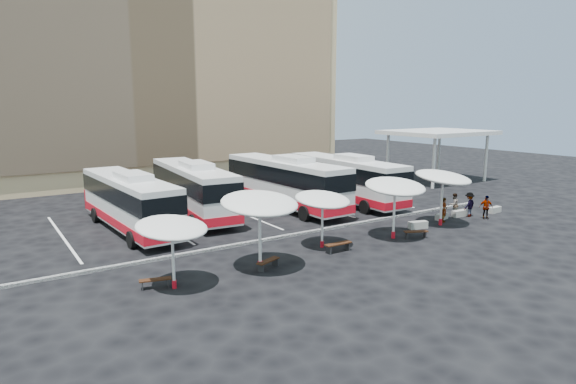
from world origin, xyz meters
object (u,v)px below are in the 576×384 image
sunshade_4 (443,178)px  passenger_2 (486,207)px  conc_bench_3 (495,210)px  sunshade_3 (395,187)px  bus_3 (345,178)px  passenger_3 (469,205)px  sunshade_1 (260,203)px  bus_0 (129,200)px  wood_bench_3 (416,233)px  sunshade_0 (172,228)px  bus_2 (285,181)px  conc_bench_0 (418,225)px  passenger_1 (454,204)px  wood_bench_1 (268,262)px  wood_bench_2 (338,245)px  conc_bench_2 (459,213)px  sunshade_2 (323,200)px  bus_1 (193,187)px  conc_bench_1 (442,217)px  wood_bench_0 (155,281)px  passenger_0 (444,210)px

sunshade_4 → passenger_2: bearing=-8.0°
conc_bench_3 → sunshade_3: bearing=-176.0°
bus_3 → passenger_3: (4.09, -8.77, -1.15)m
sunshade_1 → passenger_2: (18.33, 0.41, -2.45)m
passenger_3 → bus_0: bearing=-33.2°
wood_bench_3 → bus_0: bearing=140.7°
sunshade_0 → bus_3: bearing=29.4°
bus_2 → conc_bench_0: (3.71, -9.98, -1.85)m
sunshade_4 → passenger_3: sunshade_4 is taller
conc_bench_0 → passenger_1: size_ratio=0.78×
wood_bench_1 → wood_bench_2: bearing=2.7°
wood_bench_1 → passenger_1: 17.11m
bus_3 → conc_bench_2: bearing=-64.9°
bus_2 → sunshade_4: bus_2 is taller
sunshade_4 → sunshade_0: bearing=-177.0°
passenger_2 → passenger_1: bearing=152.1°
bus_2 → wood_bench_2: bearing=-110.6°
conc_bench_2 → conc_bench_3: size_ratio=1.06×
sunshade_2 → wood_bench_3: size_ratio=2.27×
sunshade_1 → passenger_3: 18.14m
conc_bench_3 → sunshade_1: bearing=-176.7°
passenger_2 → passenger_3: 1.12m
bus_1 → wood_bench_2: size_ratio=7.83×
sunshade_1 → conc_bench_1: (15.61, 1.93, -3.06)m
bus_0 → conc_bench_2: bus_0 is taller
bus_3 → wood_bench_1: 17.03m
bus_3 → wood_bench_2: (-8.89, -10.10, -1.64)m
wood_bench_3 → passenger_1: bearing=20.8°
wood_bench_0 → conc_bench_0: bearing=2.2°
sunshade_1 → sunshade_3: 9.41m
conc_bench_3 → passenger_0: passenger_0 is taller
sunshade_1 → conc_bench_1: size_ratio=3.43×
passenger_1 → passenger_2: (1.00, -1.87, 0.02)m
wood_bench_1 → passenger_2: bearing=1.6°
wood_bench_3 → conc_bench_1: size_ratio=1.29×
sunshade_0 → wood_bench_2: size_ratio=2.44×
sunshade_0 → conc_bench_1: 20.17m
sunshade_3 → sunshade_0: bearing=-178.2°
wood_bench_2 → passenger_0: passenger_0 is taller
conc_bench_1 → passenger_0: (-0.45, -0.53, 0.63)m
bus_1 → conc_bench_1: size_ratio=11.24×
sunshade_0 → conc_bench_2: bearing=4.8°
bus_3 → sunshade_2: size_ratio=3.80×
bus_1 → wood_bench_2: 13.04m
wood_bench_2 → passenger_0: (10.22, 1.27, 0.46)m
sunshade_2 → sunshade_3: size_ratio=0.77×
passenger_0 → passenger_3: bearing=-32.5°
wood_bench_1 → bus_2: bearing=53.7°
bus_1 → passenger_0: (13.36, -11.28, -1.18)m
conc_bench_3 → passenger_0: bearing=178.0°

